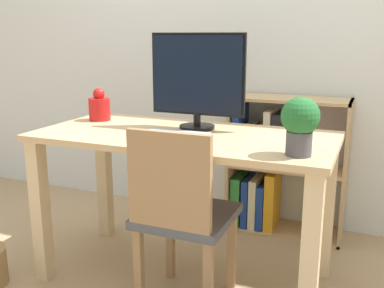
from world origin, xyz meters
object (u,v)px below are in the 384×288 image
at_px(vase, 99,107).
at_px(bookshelf, 270,168).
at_px(monitor, 197,78).
at_px(potted_plant, 300,122).
at_px(chair, 182,213).
at_px(keyboard, 176,134).

distance_m(vase, bookshelf, 1.10).
distance_m(monitor, potted_plant, 0.66).
bearing_deg(monitor, bookshelf, 68.50).
bearing_deg(bookshelf, potted_plant, -71.63).
xyz_separation_m(vase, chair, (0.66, -0.39, -0.36)).
bearing_deg(keyboard, bookshelf, 71.43).
height_order(keyboard, potted_plant, potted_plant).
bearing_deg(monitor, keyboard, -98.52).
xyz_separation_m(vase, bookshelf, (0.82, 0.61, -0.42)).
bearing_deg(keyboard, monitor, 81.48).
bearing_deg(vase, bookshelf, 36.75).
bearing_deg(chair, vase, 147.34).
bearing_deg(vase, chair, -30.47).
bearing_deg(chair, monitor, 99.87).
height_order(vase, chair, vase).
relative_size(chair, bookshelf, 0.99).
distance_m(monitor, vase, 0.60).
xyz_separation_m(potted_plant, bookshelf, (-0.31, 0.94, -0.48)).
distance_m(monitor, chair, 0.67).
relative_size(vase, chair, 0.21).
relative_size(keyboard, bookshelf, 0.36).
relative_size(monitor, keyboard, 1.58).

